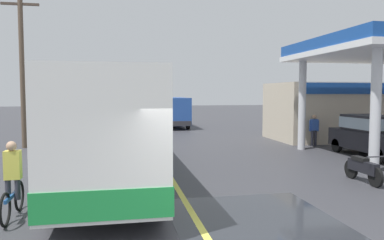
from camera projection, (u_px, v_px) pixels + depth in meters
ground at (144, 133)px, 26.14m from camera, size 120.00×120.00×0.00m
lane_divider_stripe at (150, 142)px, 21.24m from camera, size 0.16×50.00×0.01m
wet_puddle_patch at (252, 218)px, 8.28m from camera, size 3.58×3.65×0.01m
coach_bus_main at (111, 126)px, 11.95m from camera, size 2.60×11.04×3.69m
gas_station_roadside at (352, 96)px, 20.49m from camera, size 9.10×11.95×5.10m
car_at_pump at (371, 134)px, 16.39m from camera, size 1.70×4.20×1.82m
minibus_opposing_lane at (173, 109)px, 30.67m from camera, size 2.04×6.13×2.44m
cyclist_on_shoulder at (13, 183)px, 8.27m from camera, size 0.34×1.82×1.72m
motorcycle_parked_forecourt at (363, 168)px, 11.60m from camera, size 0.55×1.80×0.92m
pedestrian_near_pump at (314, 128)px, 19.70m from camera, size 0.55×0.22×1.66m
car_trailing_behind_bus at (120, 116)px, 29.34m from camera, size 1.70×4.20×1.82m
utility_pole_roadside at (22, 67)px, 18.76m from camera, size 1.80×0.24×7.83m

